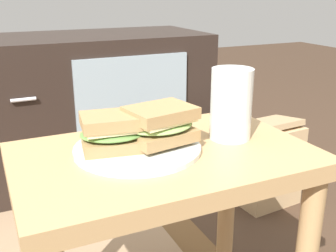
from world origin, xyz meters
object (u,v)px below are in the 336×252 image
at_px(sandwich_front, 113,132).
at_px(sandwich_back, 160,124).
at_px(tv_cabinet, 88,107).
at_px(paper_bag, 266,163).
at_px(beer_glass, 231,105).
at_px(plate, 138,148).

distance_m(sandwich_front, sandwich_back, 0.09).
height_order(tv_cabinet, paper_bag, tv_cabinet).
height_order(sandwich_front, beer_glass, beer_glass).
distance_m(sandwich_back, paper_bag, 0.81).
height_order(tv_cabinet, sandwich_front, tv_cabinet).
bearing_deg(sandwich_back, paper_bag, 34.47).
bearing_deg(paper_bag, sandwich_back, -145.53).
relative_size(plate, beer_glass, 1.67).
height_order(tv_cabinet, beer_glass, beer_glass).
relative_size(tv_cabinet, sandwich_front, 7.08).
height_order(tv_cabinet, plate, tv_cabinet).
bearing_deg(tv_cabinet, sandwich_front, -100.73).
bearing_deg(tv_cabinet, plate, -97.98).
bearing_deg(beer_glass, paper_bag, 43.10).
bearing_deg(sandwich_front, beer_glass, -4.52).
distance_m(tv_cabinet, paper_bag, 0.74).
relative_size(plate, sandwich_back, 1.66).
xyz_separation_m(tv_cabinet, paper_bag, (0.51, -0.52, -0.14)).
bearing_deg(plate, sandwich_back, -9.33).
xyz_separation_m(sandwich_back, beer_glass, (0.15, -0.00, 0.02)).
bearing_deg(beer_glass, plate, 176.56).
xyz_separation_m(plate, paper_bag, (0.64, 0.40, -0.31)).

